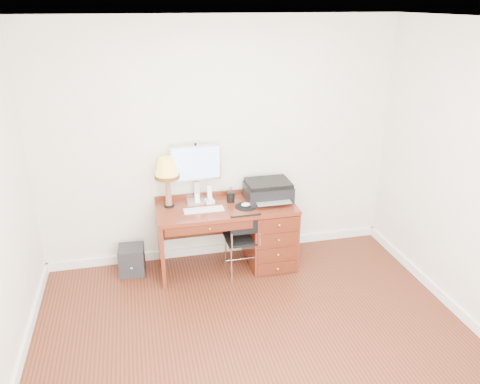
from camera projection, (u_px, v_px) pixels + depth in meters
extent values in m
plane|color=#3F190E|center=(259.00, 347.00, 4.10)|extent=(4.00, 4.00, 0.00)
plane|color=white|center=(219.00, 144.00, 5.16)|extent=(4.00, 0.00, 4.00)
plane|color=white|center=(266.00, 20.00, 3.07)|extent=(4.00, 4.00, 0.00)
cube|color=white|center=(221.00, 248.00, 5.64)|extent=(4.00, 0.03, 0.10)
cube|color=white|center=(15.00, 382.00, 3.66)|extent=(0.03, 3.50, 0.10)
cube|color=white|center=(458.00, 311.00, 4.49)|extent=(0.03, 3.50, 0.10)
cube|color=maroon|center=(226.00, 208.00, 5.08)|extent=(1.50, 0.65, 0.04)
cube|color=maroon|center=(270.00, 234.00, 5.32)|extent=(0.50, 0.61, 0.71)
cube|color=maroon|center=(161.00, 246.00, 5.07)|extent=(0.04, 0.61, 0.71)
cube|color=#561F11|center=(201.00, 221.00, 5.39)|extent=(0.96, 0.03, 0.39)
cube|color=#561F11|center=(209.00, 228.00, 4.78)|extent=(0.91, 0.03, 0.09)
sphere|color=#BF8C3F|center=(278.00, 248.00, 5.02)|extent=(0.03, 0.03, 0.03)
cube|color=silver|center=(198.00, 200.00, 5.19)|extent=(0.26, 0.19, 0.02)
cube|color=silver|center=(197.00, 190.00, 5.20)|extent=(0.06, 0.04, 0.20)
cube|color=silver|center=(196.00, 163.00, 5.06)|extent=(0.55, 0.08, 0.40)
cube|color=#4C8CF2|center=(197.00, 164.00, 5.04)|extent=(0.51, 0.04, 0.35)
cube|color=white|center=(204.00, 210.00, 4.96)|extent=(0.42, 0.12, 0.02)
cylinder|color=black|center=(246.00, 207.00, 5.05)|extent=(0.24, 0.24, 0.01)
ellipsoid|color=white|center=(246.00, 205.00, 5.04)|extent=(0.11, 0.07, 0.04)
cube|color=black|center=(268.00, 192.00, 5.21)|extent=(0.50, 0.39, 0.18)
cube|color=black|center=(268.00, 183.00, 5.16)|extent=(0.48, 0.36, 0.04)
cylinder|color=black|center=(169.00, 205.00, 5.06)|extent=(0.11, 0.11, 0.02)
cone|color=#915B44|center=(168.00, 190.00, 5.00)|extent=(0.07, 0.07, 0.33)
cone|color=gold|center=(167.00, 167.00, 4.90)|extent=(0.27, 0.27, 0.20)
cylinder|color=#593814|center=(167.00, 176.00, 4.94)|extent=(0.27, 0.27, 0.04)
cube|color=white|center=(210.00, 201.00, 5.14)|extent=(0.10, 0.10, 0.04)
cube|color=white|center=(209.00, 193.00, 5.10)|extent=(0.05, 0.07, 0.16)
cylinder|color=black|center=(231.00, 197.00, 5.16)|extent=(0.09, 0.09, 0.11)
cube|color=black|center=(242.00, 239.00, 5.11)|extent=(0.36, 0.36, 0.02)
cube|color=black|center=(246.00, 225.00, 4.86)|extent=(0.32, 0.02, 0.22)
cylinder|color=silver|center=(226.00, 250.00, 5.30)|extent=(0.02, 0.02, 0.40)
cylinder|color=silver|center=(252.00, 247.00, 5.36)|extent=(0.02, 0.02, 0.40)
cylinder|color=silver|center=(231.00, 263.00, 5.02)|extent=(0.02, 0.02, 0.40)
cylinder|color=silver|center=(259.00, 260.00, 5.09)|extent=(0.02, 0.02, 0.40)
cylinder|color=silver|center=(232.00, 232.00, 4.86)|extent=(0.02, 0.02, 0.36)
cylinder|color=silver|center=(260.00, 229.00, 4.92)|extent=(0.02, 0.02, 0.36)
cube|color=black|center=(132.00, 260.00, 5.17)|extent=(0.29, 0.29, 0.32)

